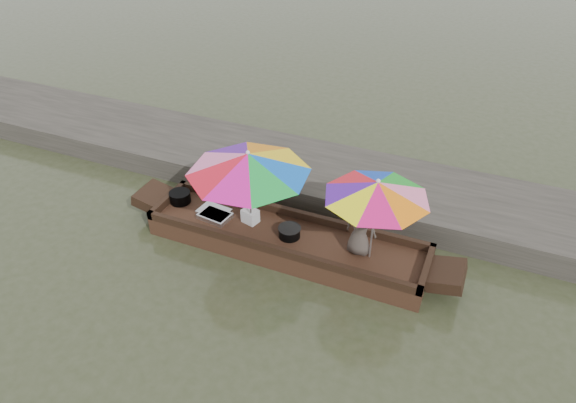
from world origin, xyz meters
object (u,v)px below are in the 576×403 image
at_px(cooking_pot, 180,197).
at_px(tray_crayfish, 215,216).
at_px(boat_hull, 286,242).
at_px(umbrella_bow, 250,190).
at_px(tray_scallop, 214,211).
at_px(vendor, 361,226).
at_px(supply_bag, 250,216).
at_px(umbrella_stern, 374,220).
at_px(charcoal_grill, 289,232).

xyz_separation_m(cooking_pot, tray_crayfish, (0.88, -0.20, -0.06)).
relative_size(boat_hull, umbrella_bow, 2.35).
xyz_separation_m(tray_scallop, vendor, (2.83, -0.01, 0.51)).
height_order(cooking_pot, umbrella_bow, umbrella_bow).
xyz_separation_m(cooking_pot, tray_scallop, (0.78, -0.06, -0.08)).
height_order(boat_hull, umbrella_bow, umbrella_bow).
xyz_separation_m(boat_hull, vendor, (1.33, 0.05, 0.72)).
bearing_deg(boat_hull, tray_scallop, 177.52).
height_order(cooking_pot, supply_bag, supply_bag).
xyz_separation_m(tray_crayfish, umbrella_bow, (0.72, 0.07, 0.73)).
xyz_separation_m(cooking_pot, supply_bag, (1.54, -0.04, 0.02)).
bearing_deg(umbrella_bow, umbrella_stern, 0.00).
distance_m(tray_scallop, umbrella_stern, 3.13).
bearing_deg(tray_scallop, boat_hull, -2.48).
relative_size(cooking_pot, umbrella_stern, 0.24).
xyz_separation_m(cooking_pot, charcoal_grill, (2.37, -0.16, -0.02)).
bearing_deg(umbrella_stern, charcoal_grill, -178.80).
bearing_deg(cooking_pot, umbrella_bow, -4.52).
height_order(tray_crayfish, umbrella_stern, umbrella_stern).
relative_size(umbrella_bow, umbrella_stern, 1.27).
bearing_deg(charcoal_grill, tray_scallop, 176.55).
relative_size(boat_hull, tray_scallop, 8.78).
bearing_deg(tray_scallop, vendor, -0.21).
bearing_deg(umbrella_bow, boat_hull, 0.00).
bearing_deg(tray_crayfish, umbrella_bow, 5.47).
bearing_deg(boat_hull, vendor, 2.37).
height_order(tray_crayfish, charcoal_grill, charcoal_grill).
bearing_deg(tray_scallop, cooking_pot, 175.48).
relative_size(boat_hull, supply_bag, 18.11).
bearing_deg(umbrella_stern, tray_scallop, 178.77).
distance_m(supply_bag, umbrella_bow, 0.65).
relative_size(tray_crayfish, vendor, 0.53).
height_order(tray_scallop, supply_bag, supply_bag).
relative_size(tray_scallop, umbrella_bow, 0.27).
height_order(boat_hull, cooking_pot, cooking_pot).
xyz_separation_m(tray_crayfish, umbrella_stern, (2.94, 0.07, 0.73)).
relative_size(charcoal_grill, umbrella_bow, 0.18).
distance_m(tray_crayfish, umbrella_bow, 1.03).
bearing_deg(umbrella_bow, tray_crayfish, -174.53).
bearing_deg(tray_crayfish, umbrella_stern, 1.35).
xyz_separation_m(tray_crayfish, tray_scallop, (-0.10, 0.13, -0.01)).
distance_m(vendor, umbrella_bow, 2.02).
bearing_deg(cooking_pot, tray_scallop, -4.52).
height_order(tray_scallop, umbrella_stern, umbrella_stern).
xyz_separation_m(charcoal_grill, umbrella_bow, (-0.77, 0.03, 0.69)).
distance_m(supply_bag, vendor, 2.11).
height_order(tray_crayfish, tray_scallop, tray_crayfish).
distance_m(supply_bag, umbrella_stern, 2.37).
xyz_separation_m(tray_scallop, charcoal_grill, (1.59, -0.10, 0.06)).
xyz_separation_m(cooking_pot, umbrella_bow, (1.60, -0.13, 0.67)).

